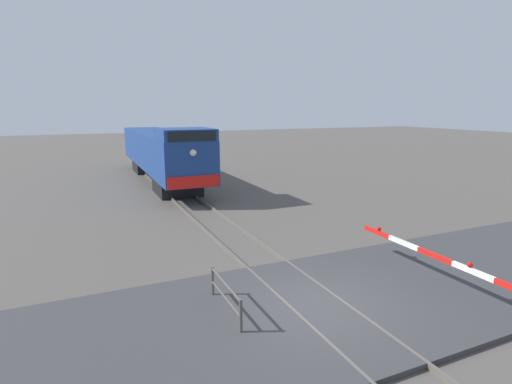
% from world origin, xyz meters
% --- Properties ---
extents(ground_plane, '(160.00, 160.00, 0.00)m').
position_xyz_m(ground_plane, '(0.00, 0.00, 0.00)').
color(ground_plane, '#514C47').
extents(rail_track_left, '(0.08, 80.00, 0.15)m').
position_xyz_m(rail_track_left, '(-0.72, 0.00, 0.07)').
color(rail_track_left, '#59544C').
rests_on(rail_track_left, ground_plane).
extents(rail_track_right, '(0.08, 80.00, 0.15)m').
position_xyz_m(rail_track_right, '(0.72, 0.00, 0.07)').
color(rail_track_right, '#59544C').
rests_on(rail_track_right, ground_plane).
extents(road_surface, '(36.00, 6.05, 0.14)m').
position_xyz_m(road_surface, '(0.00, 0.00, 0.07)').
color(road_surface, '#38383A').
rests_on(road_surface, ground_plane).
extents(locomotive, '(2.94, 17.66, 4.11)m').
position_xyz_m(locomotive, '(0.00, 20.35, 2.12)').
color(locomotive, black).
rests_on(locomotive, ground_plane).
extents(crossing_gate, '(0.36, 6.83, 1.25)m').
position_xyz_m(crossing_gate, '(3.71, -2.61, 0.79)').
color(crossing_gate, silver).
rests_on(crossing_gate, ground_plane).
extents(guard_railing, '(0.08, 2.14, 0.95)m').
position_xyz_m(guard_railing, '(-2.34, 0.63, 0.61)').
color(guard_railing, '#4C4742').
rests_on(guard_railing, ground_plane).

